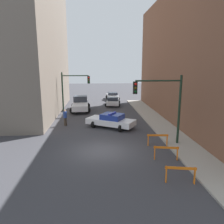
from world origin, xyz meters
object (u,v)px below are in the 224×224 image
object	(u,v)px
parked_car_mid	(112,96)
pedestrian_crossing	(65,117)
police_car	(111,120)
barrier_front	(181,172)
white_truck	(80,104)
barrier_back	(158,138)
barrier_mid	(166,151)
traffic_light_near	(165,100)
parked_car_near	(113,101)
traffic_light_far	(71,87)

from	to	relation	value
parked_car_mid	pedestrian_crossing	world-z (taller)	pedestrian_crossing
police_car	barrier_front	size ratio (longest dim) A/B	3.14
white_truck	barrier_back	xyz separation A→B (m)	(6.74, -13.90, -0.29)
white_truck	barrier_mid	xyz separation A→B (m)	(6.57, -16.43, -0.29)
traffic_light_near	barrier_back	bearing A→B (deg)	-156.57
white_truck	barrier_front	bearing A→B (deg)	-73.92
traffic_light_near	white_truck	world-z (taller)	traffic_light_near
barrier_mid	barrier_back	size ratio (longest dim) A/B	0.99
white_truck	parked_car_mid	size ratio (longest dim) A/B	1.25
traffic_light_near	police_car	size ratio (longest dim) A/B	1.04
police_car	white_truck	xyz separation A→B (m)	(-3.55, 8.69, 0.18)
traffic_light_near	white_truck	xyz separation A→B (m)	(-7.19, 13.70, -2.62)
parked_car_near	barrier_front	xyz separation A→B (m)	(1.73, -22.65, -0.06)
barrier_back	parked_car_mid	bearing A→B (deg)	94.05
police_car	barrier_back	size ratio (longest dim) A/B	3.11
pedestrian_crossing	barrier_back	bearing A→B (deg)	97.40
pedestrian_crossing	barrier_front	world-z (taller)	pedestrian_crossing
traffic_light_near	barrier_front	xyz separation A→B (m)	(-0.78, -5.60, -2.91)
traffic_light_far	barrier_back	world-z (taller)	traffic_light_far
barrier_front	barrier_mid	xyz separation A→B (m)	(0.17, 2.87, 0.00)
white_truck	pedestrian_crossing	size ratio (longest dim) A/B	3.30
traffic_light_far	parked_car_near	world-z (taller)	traffic_light_far
barrier_mid	barrier_front	bearing A→B (deg)	-93.30
traffic_light_near	parked_car_mid	world-z (taller)	traffic_light_near
police_car	parked_car_mid	world-z (taller)	police_car
parked_car_mid	barrier_front	size ratio (longest dim) A/B	2.76
traffic_light_near	traffic_light_far	xyz separation A→B (m)	(-8.03, 11.23, -0.13)
white_truck	parked_car_mid	bearing A→B (deg)	59.15
traffic_light_near	barrier_mid	world-z (taller)	traffic_light_near
pedestrian_crossing	parked_car_near	bearing A→B (deg)	-161.11
traffic_light_near	white_truck	bearing A→B (deg)	117.70
white_truck	barrier_mid	distance (m)	17.70
barrier_front	barrier_back	bearing A→B (deg)	86.46
parked_car_near	barrier_mid	size ratio (longest dim) A/B	2.81
barrier_mid	traffic_light_near	bearing A→B (deg)	77.21
white_truck	barrier_mid	bearing A→B (deg)	-70.48
police_car	pedestrian_crossing	xyz separation A→B (m)	(-4.58, 1.10, 0.14)
parked_car_mid	barrier_front	xyz separation A→B (m)	(1.31, -28.66, -0.06)
police_car	parked_car_mid	size ratio (longest dim) A/B	1.14
traffic_light_far	pedestrian_crossing	world-z (taller)	traffic_light_far
traffic_light_far	barrier_mid	xyz separation A→B (m)	(7.41, -13.96, -2.78)
traffic_light_far	barrier_front	bearing A→B (deg)	-66.70
parked_car_near	pedestrian_crossing	size ratio (longest dim) A/B	2.69
pedestrian_crossing	barrier_back	size ratio (longest dim) A/B	1.04
police_car	pedestrian_crossing	bearing A→B (deg)	107.64
parked_car_mid	traffic_light_far	bearing A→B (deg)	-118.82
barrier_mid	barrier_back	distance (m)	2.54
pedestrian_crossing	parked_car_mid	bearing A→B (deg)	-153.42
police_car	traffic_light_near	bearing A→B (deg)	-112.77
parked_car_near	traffic_light_far	bearing A→B (deg)	-127.61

